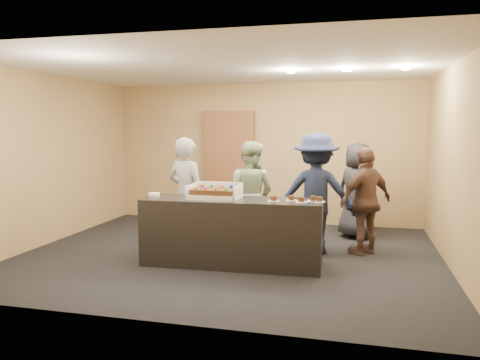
% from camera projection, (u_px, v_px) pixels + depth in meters
% --- Properties ---
extents(room, '(6.04, 6.00, 2.70)m').
position_uv_depth(room, '(230.00, 163.00, 6.72)').
color(room, black).
rests_on(room, ground).
extents(serving_counter, '(2.43, 0.79, 0.90)m').
position_uv_depth(serving_counter, '(232.00, 232.00, 6.31)').
color(serving_counter, black).
rests_on(serving_counter, floor).
extents(storage_cabinet, '(0.99, 0.15, 2.18)m').
position_uv_depth(storage_cabinet, '(229.00, 166.00, 9.23)').
color(storage_cabinet, brown).
rests_on(storage_cabinet, floor).
extents(cake_box, '(0.68, 0.47, 0.20)m').
position_uv_depth(cake_box, '(215.00, 195.00, 6.34)').
color(cake_box, white).
rests_on(cake_box, serving_counter).
extents(sheet_cake, '(0.58, 0.40, 0.11)m').
position_uv_depth(sheet_cake, '(214.00, 191.00, 6.31)').
color(sheet_cake, '#39210D').
rests_on(sheet_cake, cake_box).
extents(plate_stack, '(0.16, 0.16, 0.04)m').
position_uv_depth(plate_stack, '(154.00, 194.00, 6.55)').
color(plate_stack, white).
rests_on(plate_stack, serving_counter).
extents(slice_a, '(0.15, 0.15, 0.07)m').
position_uv_depth(slice_a, '(274.00, 200.00, 6.04)').
color(slice_a, white).
rests_on(slice_a, serving_counter).
extents(slice_b, '(0.15, 0.15, 0.07)m').
position_uv_depth(slice_b, '(292.00, 199.00, 6.10)').
color(slice_b, white).
rests_on(slice_b, serving_counter).
extents(slice_c, '(0.15, 0.15, 0.07)m').
position_uv_depth(slice_c, '(302.00, 200.00, 5.98)').
color(slice_c, white).
rests_on(slice_c, serving_counter).
extents(slice_d, '(0.15, 0.15, 0.07)m').
position_uv_depth(slice_d, '(313.00, 199.00, 6.06)').
color(slice_d, white).
rests_on(slice_d, serving_counter).
extents(slice_e, '(0.15, 0.15, 0.07)m').
position_uv_depth(slice_e, '(319.00, 200.00, 5.99)').
color(slice_e, white).
rests_on(slice_e, serving_counter).
extents(person_server_grey, '(0.72, 0.58, 1.71)m').
position_uv_depth(person_server_grey, '(187.00, 195.00, 6.89)').
color(person_server_grey, gray).
rests_on(person_server_grey, floor).
extents(person_sage_man, '(0.89, 0.75, 1.64)m').
position_uv_depth(person_sage_man, '(250.00, 194.00, 7.24)').
color(person_sage_man, '#96A97F').
rests_on(person_sage_man, floor).
extents(person_navy_man, '(1.18, 0.73, 1.77)m').
position_uv_depth(person_navy_man, '(316.00, 194.00, 6.88)').
color(person_navy_man, '#171F39').
rests_on(person_navy_man, floor).
extents(person_brown_extra, '(0.94, 0.91, 1.57)m').
position_uv_depth(person_brown_extra, '(366.00, 201.00, 6.81)').
color(person_brown_extra, brown).
rests_on(person_brown_extra, floor).
extents(person_dark_suit, '(0.93, 0.86, 1.60)m').
position_uv_depth(person_dark_suit, '(357.00, 191.00, 7.82)').
color(person_dark_suit, '#222227').
rests_on(person_dark_suit, floor).
extents(ceiling_spotlights, '(1.72, 0.12, 0.03)m').
position_uv_depth(ceiling_spotlights, '(347.00, 70.00, 6.67)').
color(ceiling_spotlights, '#FFEAC6').
rests_on(ceiling_spotlights, ceiling).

